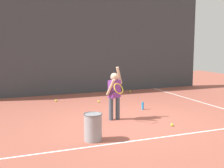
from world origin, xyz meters
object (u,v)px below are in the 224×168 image
ball_hopper (93,127)px  tennis_ball_3 (172,125)px  tennis_ball_1 (130,91)px  water_bottle (143,106)px  tennis_ball_0 (99,102)px  tennis_player (115,92)px  tennis_ball_2 (56,101)px

ball_hopper → tennis_ball_3: 2.10m
tennis_ball_1 → water_bottle: bearing=-108.1°
ball_hopper → tennis_ball_1: 5.94m
ball_hopper → tennis_ball_1: bearing=57.6°
tennis_ball_0 → tennis_player: bearing=-98.7°
tennis_player → tennis_ball_3: 1.64m
tennis_player → tennis_ball_3: size_ratio=20.46×
tennis_player → tennis_ball_3: tennis_player is taller
tennis_player → tennis_ball_2: (-0.92, 2.89, -0.69)m
tennis_player → tennis_ball_0: 2.34m
ball_hopper → tennis_ball_0: (1.36, 3.56, -0.26)m
tennis_player → tennis_ball_1: 4.31m
tennis_player → tennis_ball_2: tennis_player is taller
water_bottle → tennis_ball_0: 1.67m
tennis_player → ball_hopper: tennis_player is taller
tennis_ball_0 → tennis_ball_2: 1.44m
water_bottle → tennis_ball_0: bearing=121.5°
water_bottle → tennis_ball_3: 1.84m
tennis_ball_0 → tennis_ball_2: bearing=151.5°
tennis_ball_3 → tennis_player: bearing=134.7°
tennis_ball_1 → tennis_ball_2: size_ratio=1.00×
ball_hopper → tennis_ball_3: bearing=8.1°
tennis_player → tennis_ball_3: bearing=-68.8°
tennis_ball_2 → water_bottle: bearing=-44.6°
water_bottle → tennis_ball_2: 3.00m
tennis_player → tennis_ball_0: tennis_player is taller
tennis_ball_0 → ball_hopper: bearing=-111.0°
water_bottle → tennis_ball_1: bearing=71.9°
tennis_ball_1 → tennis_ball_0: bearing=-141.3°
tennis_ball_0 → tennis_ball_2: same height
tennis_ball_1 → tennis_ball_3: same height
ball_hopper → tennis_ball_3: (2.06, 0.30, -0.26)m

